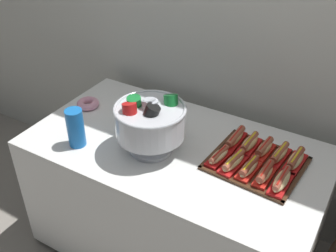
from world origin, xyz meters
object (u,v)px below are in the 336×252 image
object	(u,v)px
buffet_table	(175,198)
hot_dog_7	(264,149)
hot_dog_1	(233,162)
hot_dog_3	(265,174)
hot_dog_6	(249,144)
hot_dog_9	(295,160)
hot_dog_4	(281,181)
donut	(88,104)
hot_dog_2	(249,168)
hot_dog_5	(235,138)
hot_dog_8	(279,155)
hot_dog_0	(219,156)
serving_tray	(256,164)
cup_stack	(76,128)
punch_bowl	(150,120)

from	to	relation	value
buffet_table	hot_dog_7	size ratio (longest dim) A/B	9.04
hot_dog_1	hot_dog_3	bearing A→B (deg)	-4.13
hot_dog_6	hot_dog_9	xyz separation A→B (m)	(0.22, -0.02, 0.00)
hot_dog_3	hot_dog_7	xyz separation A→B (m)	(-0.06, 0.17, -0.00)
hot_dog_4	hot_dog_7	world-z (taller)	hot_dog_7
hot_dog_3	donut	bearing A→B (deg)	174.96
hot_dog_2	hot_dog_5	xyz separation A→B (m)	(-0.14, 0.18, 0.00)
hot_dog_4	hot_dog_8	world-z (taller)	hot_dog_8
hot_dog_0	hot_dog_6	world-z (taller)	hot_dog_6
serving_tray	hot_dog_6	size ratio (longest dim) A/B	2.53
serving_tray	hot_dog_2	distance (m)	0.09
hot_dog_1	serving_tray	bearing A→B (deg)	43.60
donut	serving_tray	bearing A→B (deg)	-0.33
buffet_table	cup_stack	bearing A→B (deg)	-150.75
hot_dog_1	hot_dog_6	world-z (taller)	hot_dog_6
serving_tray	hot_dog_0	bearing A→B (deg)	-155.32
hot_dog_5	hot_dog_9	size ratio (longest dim) A/B	1.00
hot_dog_8	donut	bearing A→B (deg)	-176.20
buffet_table	hot_dog_4	bearing A→B (deg)	-3.36
hot_dog_8	cup_stack	bearing A→B (deg)	-157.23
cup_stack	hot_dog_0	bearing A→B (deg)	18.98
hot_dog_5	hot_dog_6	xyz separation A→B (m)	(0.07, -0.01, -0.00)
punch_bowl	cup_stack	distance (m)	0.37
hot_dog_3	cup_stack	xyz separation A→B (m)	(-0.87, -0.21, 0.06)
hot_dog_5	donut	world-z (taller)	hot_dog_5
hot_dog_0	hot_dog_8	distance (m)	0.28
serving_tray	hot_dog_1	size ratio (longest dim) A/B	2.29
hot_dog_4	hot_dog_8	xyz separation A→B (m)	(-0.06, 0.17, 0.00)
hot_dog_7	hot_dog_6	bearing A→B (deg)	175.87
serving_tray	punch_bowl	distance (m)	0.52
buffet_table	hot_dog_6	size ratio (longest dim) A/B	8.57
cup_stack	buffet_table	bearing A→B (deg)	29.25
buffet_table	hot_dog_9	distance (m)	0.68
hot_dog_2	hot_dog_5	bearing A→B (deg)	128.15
buffet_table	hot_dog_9	size ratio (longest dim) A/B	8.12
punch_bowl	hot_dog_7	bearing A→B (deg)	25.95
hot_dog_6	donut	bearing A→B (deg)	-174.92
cup_stack	hot_dog_2	bearing A→B (deg)	14.90
hot_dog_1	hot_dog_9	world-z (taller)	hot_dog_9
donut	hot_dog_9	bearing A→B (deg)	3.28
hot_dog_2	hot_dog_9	distance (m)	0.22
hot_dog_7	hot_dog_1	bearing A→B (deg)	-118.57
hot_dog_5	hot_dog_6	world-z (taller)	same
hot_dog_1	hot_dog_9	bearing A→B (deg)	32.13
hot_dog_0	hot_dog_3	size ratio (longest dim) A/B	1.02
hot_dog_0	cup_stack	bearing A→B (deg)	-161.02
hot_dog_6	punch_bowl	size ratio (longest dim) A/B	0.51
hot_dog_2	hot_dog_7	distance (m)	0.17
serving_tray	hot_dog_5	xyz separation A→B (m)	(-0.14, 0.09, 0.03)
buffet_table	hot_dog_2	bearing A→B (deg)	-3.06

